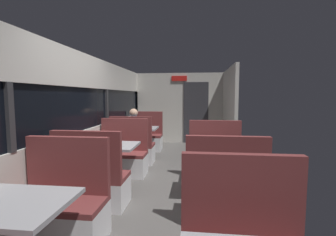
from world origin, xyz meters
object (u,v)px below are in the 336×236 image
bench_mid_window_facing_end (93,184)px  seated_passenger (134,140)px  coffee_cup_primary (107,143)px  dining_table_near_window (10,214)px  dining_table_rear_aisle (219,156)px  coffee_cup_secondary (230,148)px  bench_near_window_facing_entry (62,210)px  bench_far_window_facing_end (133,149)px  dining_table_mid_window (110,150)px  bench_mid_window_facing_entry (123,158)px  bench_rear_aisle_facing_end (224,195)px  bench_rear_aisle_facing_entry (215,164)px  bench_far_window_facing_entry (145,138)px  dining_table_far_window (140,131)px

bench_mid_window_facing_end → seated_passenger: size_ratio=0.87×
coffee_cup_primary → dining_table_near_window: bearing=-89.5°
bench_mid_window_facing_end → dining_table_rear_aisle: (1.79, 0.50, 0.31)m
dining_table_rear_aisle → coffee_cup_secondary: coffee_cup_secondary is taller
dining_table_rear_aisle → coffee_cup_primary: size_ratio=10.00×
bench_near_window_facing_entry → bench_far_window_facing_end: same height
bench_far_window_facing_end → dining_table_mid_window: bearing=-90.0°
bench_mid_window_facing_entry → seated_passenger: 0.88m
dining_table_rear_aisle → bench_rear_aisle_facing_end: bearing=-90.0°
coffee_cup_secondary → bench_mid_window_facing_entry: bearing=153.7°
dining_table_near_window → bench_mid_window_facing_end: bearing=90.0°
bench_far_window_facing_end → bench_rear_aisle_facing_entry: same height
bench_far_window_facing_entry → bench_far_window_facing_end: bearing=-90.0°
dining_table_mid_window → bench_mid_window_facing_entry: 0.77m
dining_table_near_window → bench_rear_aisle_facing_end: bench_rear_aisle_facing_end is taller
bench_mid_window_facing_end → coffee_cup_secondary: bench_mid_window_facing_end is taller
coffee_cup_secondary → bench_far_window_facing_entry: bearing=121.6°
bench_rear_aisle_facing_end → coffee_cup_secondary: (0.14, 0.64, 0.46)m
seated_passenger → bench_mid_window_facing_end: bearing=-90.0°
bench_near_window_facing_entry → bench_rear_aisle_facing_end: same height
bench_mid_window_facing_end → seated_passenger: seated_passenger is taller
bench_mid_window_facing_entry → bench_rear_aisle_facing_end: same height
dining_table_mid_window → bench_mid_window_facing_end: size_ratio=0.82×
bench_far_window_facing_entry → seated_passenger: 1.34m
bench_far_window_facing_entry → bench_rear_aisle_facing_end: same height
bench_mid_window_facing_end → dining_table_near_window: bearing=-90.0°
bench_far_window_facing_entry → coffee_cup_primary: 2.99m
bench_far_window_facing_end → bench_near_window_facing_entry: bearing=-90.0°
dining_table_mid_window → bench_far_window_facing_entry: bench_far_window_facing_entry is taller
dining_table_mid_window → bench_mid_window_facing_end: bearing=-90.0°
dining_table_far_window → coffee_cup_secondary: 3.12m
bench_near_window_facing_entry → coffee_cup_secondary: size_ratio=12.22×
dining_table_far_window → bench_near_window_facing_entry: bearing=-90.0°
bench_far_window_facing_entry → dining_table_rear_aisle: bearing=-59.9°
bench_far_window_facing_end → coffee_cup_primary: size_ratio=12.22×
bench_far_window_facing_end → seated_passenger: bearing=90.0°
bench_mid_window_facing_end → dining_table_far_window: bearing=90.0°
bench_near_window_facing_entry → dining_table_rear_aisle: (1.79, 1.29, 0.31)m
dining_table_near_window → bench_rear_aisle_facing_end: (1.79, 1.29, -0.31)m
dining_table_mid_window → coffee_cup_primary: coffee_cup_primary is taller
bench_mid_window_facing_entry → bench_near_window_facing_entry: bearing=-90.0°
bench_mid_window_facing_end → dining_table_far_window: 2.90m
dining_table_near_window → dining_table_far_window: same height
bench_mid_window_facing_entry → bench_far_window_facing_entry: (0.00, 2.18, 0.00)m
bench_mid_window_facing_entry → bench_rear_aisle_facing_entry: (1.79, -0.20, 0.00)m
bench_rear_aisle_facing_end → coffee_cup_primary: size_ratio=12.22×
bench_rear_aisle_facing_end → bench_rear_aisle_facing_entry: same height
dining_table_near_window → bench_far_window_facing_entry: size_ratio=0.82×
seated_passenger → bench_rear_aisle_facing_end: bearing=-53.9°
dining_table_near_window → bench_mid_window_facing_end: 1.52m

